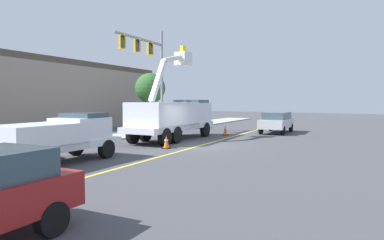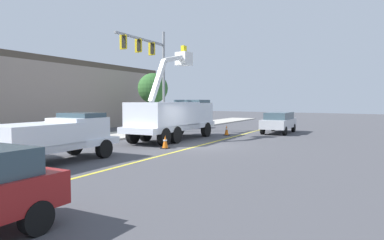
% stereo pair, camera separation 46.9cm
% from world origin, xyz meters
% --- Properties ---
extents(ground, '(120.00, 120.00, 0.00)m').
position_xyz_m(ground, '(0.00, 0.00, 0.00)').
color(ground, '#47474C').
extents(sidewalk_far_side, '(59.92, 11.94, 0.12)m').
position_xyz_m(sidewalk_far_side, '(-1.08, 7.65, 0.06)').
color(sidewalk_far_side, '#B2ADA3').
rests_on(sidewalk_far_side, ground).
extents(lane_centre_stripe, '(49.53, 7.13, 0.01)m').
position_xyz_m(lane_centre_stripe, '(0.00, 0.00, 0.00)').
color(lane_centre_stripe, yellow).
rests_on(lane_centre_stripe, ground).
extents(utility_bucket_truck, '(8.47, 3.62, 6.43)m').
position_xyz_m(utility_bucket_truck, '(1.61, 3.18, 1.60)').
color(utility_bucket_truck, white).
rests_on(utility_bucket_truck, ground).
extents(service_pickup_truck, '(5.84, 2.86, 2.06)m').
position_xyz_m(service_pickup_truck, '(-7.95, 1.84, 1.12)').
color(service_pickup_truck, white).
rests_on(service_pickup_truck, ground).
extents(passing_minivan, '(5.02, 2.55, 1.69)m').
position_xyz_m(passing_minivan, '(10.22, -0.80, 0.97)').
color(passing_minivan, silver).
rests_on(passing_minivan, ground).
extents(traffic_cone_leading, '(0.40, 0.40, 0.79)m').
position_xyz_m(traffic_cone_leading, '(-11.32, -0.48, 0.39)').
color(traffic_cone_leading, black).
rests_on(traffic_cone_leading, ground).
extents(traffic_cone_mid_front, '(0.40, 0.40, 0.73)m').
position_xyz_m(traffic_cone_mid_front, '(-2.02, 0.86, 0.36)').
color(traffic_cone_mid_front, black).
rests_on(traffic_cone_mid_front, ground).
extents(traffic_cone_mid_rear, '(0.40, 0.40, 0.79)m').
position_xyz_m(traffic_cone_mid_rear, '(6.16, 1.72, 0.39)').
color(traffic_cone_mid_rear, black).
rests_on(traffic_cone_mid_rear, ground).
extents(traffic_signal_mast, '(6.17, 1.13, 8.40)m').
position_xyz_m(traffic_signal_mast, '(3.85, 7.31, 5.72)').
color(traffic_signal_mast, gray).
rests_on(traffic_signal_mast, ground).
extents(commercial_building_backdrop, '(28.48, 12.25, 6.18)m').
position_xyz_m(commercial_building_backdrop, '(-0.51, 18.00, 3.09)').
color(commercial_building_backdrop, gray).
rests_on(commercial_building_backdrop, ground).
extents(street_tree_right, '(2.86, 2.86, 5.25)m').
position_xyz_m(street_tree_right, '(7.77, 10.72, 3.79)').
color(street_tree_right, brown).
rests_on(street_tree_right, ground).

